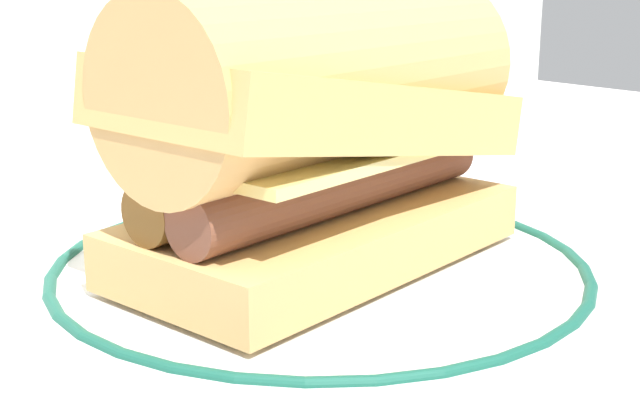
# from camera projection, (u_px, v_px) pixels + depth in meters

# --- Properties ---
(ground_plane) EXTENTS (1.50, 1.50, 0.00)m
(ground_plane) POSITION_uv_depth(u_px,v_px,m) (301.00, 308.00, 0.42)
(ground_plane) COLOR silver
(plate) EXTENTS (0.28, 0.28, 0.01)m
(plate) POSITION_uv_depth(u_px,v_px,m) (320.00, 273.00, 0.44)
(plate) COLOR white
(plate) RESTS_ON ground_plane
(sausage_sandwich) EXTENTS (0.21, 0.12, 0.13)m
(sausage_sandwich) POSITION_uv_depth(u_px,v_px,m) (320.00, 124.00, 0.42)
(sausage_sandwich) COLOR tan
(sausage_sandwich) RESTS_ON plate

